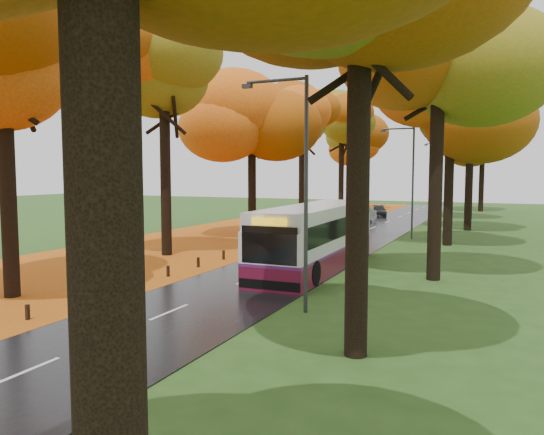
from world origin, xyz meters
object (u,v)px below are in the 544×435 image
Objects in this scene: car_dark at (379,211)px; bus at (316,235)px; streetlamp_near at (299,175)px; car_silver at (359,215)px; car_white at (345,218)px; streetlamp_mid at (409,173)px; streetlamp_far at (443,173)px.

bus is at bearing -97.31° from car_dark.
car_dark is (-6.16, 40.04, -4.10)m from streetlamp_near.
car_white is at bearing -79.83° from car_silver.
streetlamp_near is 1.00× the size of streetlamp_mid.
bus is at bearing -98.62° from streetlamp_mid.
streetlamp_far is 8.39m from car_dark.
car_silver is 8.42m from car_dark.
streetlamp_near is 32.45m from car_silver.
car_dark is at bearing 96.22° from bus.
streetlamp_mid is at bearing -45.11° from car_silver.
streetlamp_far is (0.00, 22.00, 0.00)m from streetlamp_mid.
car_white is at bearing 101.06° from bus.
car_silver is (0.15, 4.08, -0.02)m from car_white.
car_white is (-6.30, -16.46, -3.92)m from streetlamp_far.
streetlamp_mid reaches higher than car_silver.
bus is (-2.14, -36.08, -3.04)m from streetlamp_far.
streetlamp_near is 1.81× the size of car_silver.
car_white is 1.12× the size of car_dark.
streetlamp_mid reaches higher than car_dark.
car_white is (-6.30, 5.54, -3.92)m from streetlamp_mid.
car_dark is at bearing 102.43° from car_silver.
streetlamp_near reaches higher than car_white.
streetlamp_near is at bearing -90.00° from streetlamp_far.
car_silver is at bearing 122.57° from streetlamp_mid.
streetlamp_near and streetlamp_mid have the same top height.
streetlamp_mid is at bearing 80.46° from bus.
car_silver is at bearing -116.39° from streetlamp_far.
streetlamp_mid is 14.56m from bus.
streetlamp_mid and streetlamp_far have the same top height.
car_dark is (-4.02, 32.12, -1.06)m from bus.
car_dark is (-6.16, -3.96, -4.10)m from streetlamp_far.
streetlamp_near is 22.00m from streetlamp_mid.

